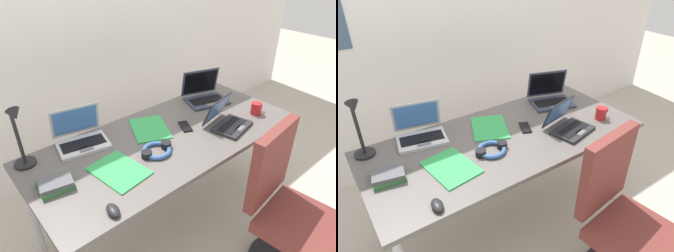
# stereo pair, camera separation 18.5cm
# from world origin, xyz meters

# --- Properties ---
(ground_plane) EXTENTS (12.00, 12.00, 0.00)m
(ground_plane) POSITION_xyz_m (0.00, 0.00, 0.00)
(ground_plane) COLOR #B7AD9E
(wall_back) EXTENTS (6.00, 0.13, 2.60)m
(wall_back) POSITION_xyz_m (-0.00, 1.10, 1.30)
(wall_back) COLOR silver
(wall_back) RESTS_ON ground_plane
(desk) EXTENTS (1.80, 0.80, 0.74)m
(desk) POSITION_xyz_m (0.00, 0.00, 0.68)
(desk) COLOR #595451
(desk) RESTS_ON ground_plane
(desk_lamp) EXTENTS (0.12, 0.18, 0.40)m
(desk_lamp) POSITION_xyz_m (-0.80, 0.28, 0.94)
(desk_lamp) COLOR black
(desk_lamp) RESTS_ON desk
(laptop_mid_desk) EXTENTS (0.35, 0.31, 0.22)m
(laptop_mid_desk) POSITION_xyz_m (-0.46, 0.30, 0.79)
(laptop_mid_desk) COLOR #B7BABC
(laptop_mid_desk) RESTS_ON desk
(laptop_near_lamp) EXTENTS (0.32, 0.30, 0.20)m
(laptop_near_lamp) POSITION_xyz_m (0.39, -0.16, 0.78)
(laptop_near_lamp) COLOR #232326
(laptop_near_lamp) RESTS_ON desk
(laptop_back_right) EXTENTS (0.37, 0.34, 0.23)m
(laptop_back_right) POSITION_xyz_m (0.56, 0.21, 0.79)
(laptop_back_right) COLOR #33384C
(laptop_back_right) RESTS_ON desk
(computer_mouse) EXTENTS (0.07, 0.10, 0.03)m
(computer_mouse) POSITION_xyz_m (-0.62, -0.33, 0.76)
(computer_mouse) COLOR black
(computer_mouse) RESTS_ON desk
(cell_phone) EXTENTS (0.11, 0.15, 0.01)m
(cell_phone) POSITION_xyz_m (0.17, 0.01, 0.74)
(cell_phone) COLOR black
(cell_phone) RESTS_ON desk
(headphones) EXTENTS (0.21, 0.18, 0.04)m
(headphones) POSITION_xyz_m (-0.16, -0.09, 0.76)
(headphones) COLOR #335999
(headphones) RESTS_ON desk
(book_stack) EXTENTS (0.19, 0.17, 0.05)m
(book_stack) POSITION_xyz_m (-0.75, 0.01, 0.76)
(book_stack) COLOR #336638
(book_stack) RESTS_ON desk
(paper_folder_back_right) EXTENTS (0.27, 0.34, 0.01)m
(paper_folder_back_right) POSITION_xyz_m (-0.43, -0.09, 0.74)
(paper_folder_back_right) COLOR green
(paper_folder_back_right) RESTS_ON desk
(paper_folder_front_right) EXTENTS (0.33, 0.38, 0.01)m
(paper_folder_front_right) POSITION_xyz_m (-0.03, 0.15, 0.74)
(paper_folder_front_right) COLOR green
(paper_folder_front_right) RESTS_ON desk
(coffee_mug) EXTENTS (0.11, 0.08, 0.09)m
(coffee_mug) POSITION_xyz_m (0.69, -0.19, 0.78)
(coffee_mug) COLOR #B21E23
(coffee_mug) RESTS_ON desk
(office_chair) EXTENTS (0.52, 0.56, 0.97)m
(office_chair) POSITION_xyz_m (0.29, -0.76, 0.40)
(office_chair) COLOR black
(office_chair) RESTS_ON ground_plane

